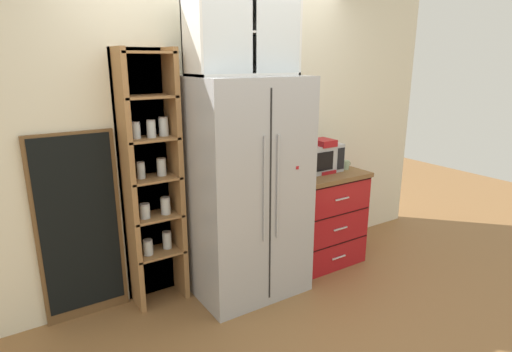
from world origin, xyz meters
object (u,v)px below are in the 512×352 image
at_px(microwave, 315,157).
at_px(mug_navy, 319,167).
at_px(bottle_amber, 315,159).
at_px(chalkboard_menu, 80,228).
at_px(bottle_cobalt, 315,156).
at_px(coffee_maker, 321,155).
at_px(mug_sage, 345,165).
at_px(refrigerator, 246,188).

xyz_separation_m(microwave, mug_navy, (0.03, -0.02, -0.09)).
bearing_deg(bottle_amber, mug_navy, -88.20).
relative_size(microwave, chalkboard_menu, 0.31).
height_order(bottle_cobalt, chalkboard_menu, chalkboard_menu).
relative_size(coffee_maker, chalkboard_menu, 0.22).
bearing_deg(mug_navy, bottle_amber, 91.80).
bearing_deg(microwave, mug_sage, -19.64).
bearing_deg(mug_navy, bottle_cobalt, 91.58).
distance_m(refrigerator, microwave, 0.85).
bearing_deg(mug_navy, coffee_maker, -94.11).
height_order(coffee_maker, mug_sage, coffee_maker).
height_order(refrigerator, microwave, refrigerator).
height_order(microwave, mug_navy, microwave).
relative_size(mug_navy, chalkboard_menu, 0.09).
xyz_separation_m(coffee_maker, mug_sage, (0.26, -0.06, -0.11)).
distance_m(microwave, coffee_maker, 0.06).
height_order(refrigerator, bottle_cobalt, refrigerator).
bearing_deg(mug_sage, chalkboard_menu, 172.26).
bearing_deg(microwave, chalkboard_menu, 174.01).
relative_size(refrigerator, coffee_maker, 5.79).
distance_m(bottle_cobalt, chalkboard_menu, 2.13).
bearing_deg(bottle_amber, microwave, -127.71).
height_order(microwave, chalkboard_menu, chalkboard_menu).
bearing_deg(mug_sage, refrigerator, -179.78).
bearing_deg(bottle_cobalt, refrigerator, -169.84).
bearing_deg(chalkboard_menu, microwave, -5.99).
bearing_deg(bottle_cobalt, mug_sage, -30.00).
bearing_deg(coffee_maker, mug_navy, 85.89).
bearing_deg(bottle_amber, mug_sage, -28.71).
height_order(refrigerator, mug_sage, refrigerator).
distance_m(mug_sage, bottle_amber, 0.30).
distance_m(refrigerator, chalkboard_menu, 1.29).
bearing_deg(mug_sage, microwave, 160.36).
bearing_deg(bottle_cobalt, chalkboard_menu, 175.36).
bearing_deg(mug_sage, mug_navy, 161.57).
relative_size(bottle_amber, chalkboard_menu, 0.17).
bearing_deg(chalkboard_menu, mug_sage, -7.74).
distance_m(microwave, mug_sage, 0.32).
xyz_separation_m(coffee_maker, bottle_amber, (0.00, 0.08, -0.05)).
relative_size(mug_navy, bottle_cobalt, 0.43).
bearing_deg(microwave, refrigerator, -172.62).
distance_m(coffee_maker, chalkboard_menu, 2.14).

